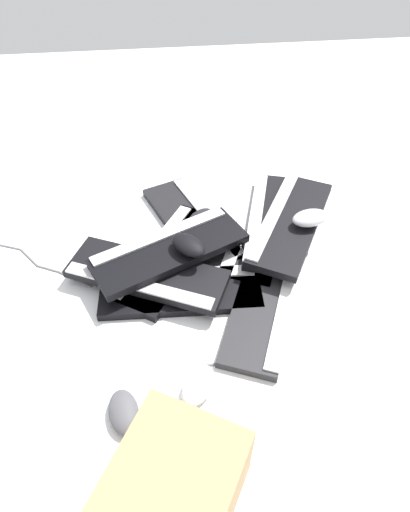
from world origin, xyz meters
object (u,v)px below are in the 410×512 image
(keyboard_6, at_px, (273,220))
(mouse_1, at_px, (161,246))
(keyboard_4, at_px, (192,223))
(mouse_5, at_px, (124,412))
(cardboard_box, at_px, (175,488))
(keyboard_7, at_px, (290,222))
(mouse_2, at_px, (310,218))
(keyboard_8, at_px, (169,250))
(keyboard_2, at_px, (265,303))
(mouse_3, at_px, (198,385))
(keyboard_3, at_px, (258,233))
(mouse_4, at_px, (188,245))
(keyboard_1, at_px, (181,291))
(keyboard_0, at_px, (170,257))
(keyboard_5, at_px, (147,275))
(mouse_0, at_px, (201,219))

(keyboard_6, bearing_deg, mouse_1, 13.36)
(keyboard_4, distance_m, mouse_5, 0.65)
(cardboard_box, bearing_deg, keyboard_7, -118.81)
(keyboard_7, height_order, mouse_2, mouse_2)
(keyboard_7, height_order, keyboard_8, same)
(keyboard_2, height_order, cardboard_box, cardboard_box)
(mouse_1, distance_m, mouse_3, 0.45)
(keyboard_3, height_order, cardboard_box, cardboard_box)
(mouse_4, height_order, cardboard_box, cardboard_box)
(keyboard_6, height_order, keyboard_7, keyboard_7)
(cardboard_box, bearing_deg, keyboard_8, -92.17)
(keyboard_1, relative_size, mouse_3, 4.06)
(keyboard_1, height_order, keyboard_6, keyboard_6)
(keyboard_7, xyz_separation_m, keyboard_8, (0.37, 0.08, 0.00))
(mouse_3, bearing_deg, keyboard_2, 169.26)
(keyboard_1, distance_m, mouse_1, 0.16)
(keyboard_4, relative_size, keyboard_7, 1.02)
(keyboard_0, relative_size, cardboard_box, 1.89)
(keyboard_3, xyz_separation_m, keyboard_7, (-0.09, 0.03, 0.06))
(keyboard_5, height_order, keyboard_6, same)
(keyboard_5, distance_m, mouse_0, 0.27)
(keyboard_0, height_order, mouse_5, mouse_5)
(keyboard_1, height_order, mouse_2, mouse_2)
(mouse_0, bearing_deg, mouse_4, 22.81)
(keyboard_0, height_order, mouse_1, mouse_1)
(keyboard_0, bearing_deg, keyboard_8, 90.74)
(mouse_5, distance_m, cardboard_box, 0.23)
(keyboard_5, bearing_deg, keyboard_3, -154.56)
(keyboard_0, bearing_deg, mouse_0, -131.84)
(mouse_3, bearing_deg, mouse_5, -43.58)
(keyboard_6, bearing_deg, keyboard_4, -11.13)
(keyboard_6, bearing_deg, cardboard_box, 65.18)
(keyboard_6, height_order, cardboard_box, cardboard_box)
(mouse_3, bearing_deg, keyboard_6, -177.57)
(keyboard_8, bearing_deg, keyboard_6, -158.82)
(keyboard_1, relative_size, mouse_4, 4.06)
(keyboard_8, xyz_separation_m, mouse_5, (0.13, 0.44, -0.05))
(keyboard_1, distance_m, mouse_0, 0.27)
(keyboard_4, height_order, keyboard_8, keyboard_8)
(keyboard_5, height_order, mouse_3, keyboard_5)
(keyboard_3, xyz_separation_m, keyboard_4, (0.20, -0.07, 0.00))
(mouse_0, relative_size, mouse_3, 1.00)
(keyboard_1, distance_m, mouse_3, 0.29)
(keyboard_3, xyz_separation_m, keyboard_5, (0.35, 0.17, 0.03))
(keyboard_5, xyz_separation_m, mouse_3, (-0.11, 0.34, -0.02))
(keyboard_4, distance_m, mouse_4, 0.22)
(keyboard_6, xyz_separation_m, mouse_4, (0.27, 0.15, 0.07))
(keyboard_1, bearing_deg, keyboard_2, 163.52)
(keyboard_0, distance_m, mouse_4, 0.12)
(keyboard_3, height_order, mouse_1, mouse_1)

